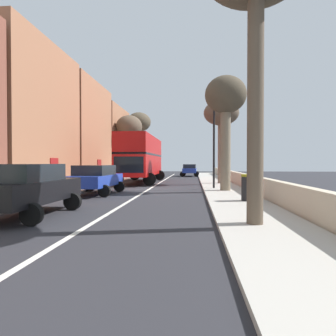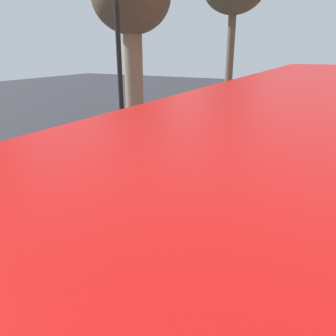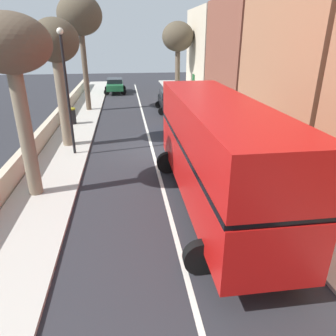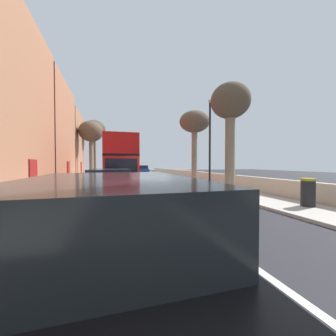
# 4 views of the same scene
# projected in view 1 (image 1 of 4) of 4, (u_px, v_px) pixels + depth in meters

# --- Properties ---
(ground_plane) EXTENTS (84.00, 84.00, 0.00)m
(ground_plane) POSITION_uv_depth(u_px,v_px,m) (148.00, 190.00, 19.41)
(ground_plane) COLOR #28282D
(road_centre_line) EXTENTS (0.16, 54.00, 0.01)m
(road_centre_line) POSITION_uv_depth(u_px,v_px,m) (148.00, 189.00, 19.41)
(road_centre_line) COLOR silver
(road_centre_line) RESTS_ON ground
(sidewalk_left) EXTENTS (2.60, 60.00, 0.12)m
(sidewalk_left) POSITION_uv_depth(u_px,v_px,m) (77.00, 188.00, 19.83)
(sidewalk_left) COLOR #B2ADA3
(sidewalk_left) RESTS_ON ground
(sidewalk_right) EXTENTS (2.60, 60.00, 0.12)m
(sidewalk_right) POSITION_uv_depth(u_px,v_px,m) (223.00, 189.00, 18.99)
(sidewalk_right) COLOR #B2ADA3
(sidewalk_right) RESTS_ON ground
(terraced_houses_left) EXTENTS (4.07, 47.62, 9.92)m
(terraced_houses_left) POSITION_uv_depth(u_px,v_px,m) (27.00, 121.00, 20.28)
(terraced_houses_left) COLOR beige
(terraced_houses_left) RESTS_ON ground
(boundary_wall_right) EXTENTS (0.36, 54.00, 1.02)m
(boundary_wall_right) POSITION_uv_depth(u_px,v_px,m) (248.00, 182.00, 18.85)
(boundary_wall_right) COLOR beige
(boundary_wall_right) RESTS_ON ground
(double_decker_bus) EXTENTS (3.57, 10.23, 4.06)m
(double_decker_bus) POSITION_uv_depth(u_px,v_px,m) (141.00, 156.00, 26.24)
(double_decker_bus) COLOR #B4110F
(double_decker_bus) RESTS_ON ground
(parked_car_blue_right_0) EXTENTS (2.49, 3.99, 1.58)m
(parked_car_blue_right_0) POSITION_uv_depth(u_px,v_px,m) (190.00, 169.00, 38.28)
(parked_car_blue_right_0) COLOR #1E389E
(parked_car_blue_right_0) RESTS_ON ground
(parked_car_black_left_2) EXTENTS (2.51, 4.47, 1.73)m
(parked_car_black_left_2) POSITION_uv_depth(u_px,v_px,m) (27.00, 187.00, 9.64)
(parked_car_black_left_2) COLOR black
(parked_car_black_left_2) RESTS_ON ground
(parked_car_blue_left_3) EXTENTS (2.59, 4.53, 1.64)m
(parked_car_blue_left_3) POSITION_uv_depth(u_px,v_px,m) (96.00, 178.00, 16.48)
(parked_car_blue_left_3) COLOR #1E389E
(parked_car_blue_left_3) RESTS_ON ground
(street_tree_right_1) EXTENTS (2.83, 2.83, 6.71)m
(street_tree_right_1) POSITION_uv_depth(u_px,v_px,m) (221.00, 116.00, 23.74)
(street_tree_right_1) COLOR #7A6B56
(street_tree_right_1) RESTS_ON sidewalk_right
(street_tree_left_2) EXTENTS (3.17, 3.17, 7.43)m
(street_tree_left_2) POSITION_uv_depth(u_px,v_px,m) (129.00, 128.00, 35.67)
(street_tree_left_2) COLOR #7A6B56
(street_tree_left_2) RESTS_ON sidewalk_left
(street_tree_left_4) EXTENTS (3.40, 3.40, 8.85)m
(street_tree_left_4) POSITION_uv_depth(u_px,v_px,m) (139.00, 123.00, 41.93)
(street_tree_left_4) COLOR brown
(street_tree_left_4) RESTS_ON sidewalk_left
(street_tree_right_5) EXTENTS (2.47, 2.47, 6.86)m
(street_tree_right_5) POSITION_uv_depth(u_px,v_px,m) (226.00, 101.00, 17.55)
(street_tree_right_5) COLOR #7A6B56
(street_tree_right_5) RESTS_ON sidewalk_right
(lamppost_right) EXTENTS (0.32, 0.32, 6.31)m
(lamppost_right) POSITION_uv_depth(u_px,v_px,m) (214.00, 132.00, 19.21)
(lamppost_right) COLOR black
(lamppost_right) RESTS_ON sidewalk_right
(litter_bin_right) EXTENTS (0.55, 0.55, 1.15)m
(litter_bin_right) POSITION_uv_depth(u_px,v_px,m) (247.00, 187.00, 12.76)
(litter_bin_right) COLOR black
(litter_bin_right) RESTS_ON sidewalk_right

